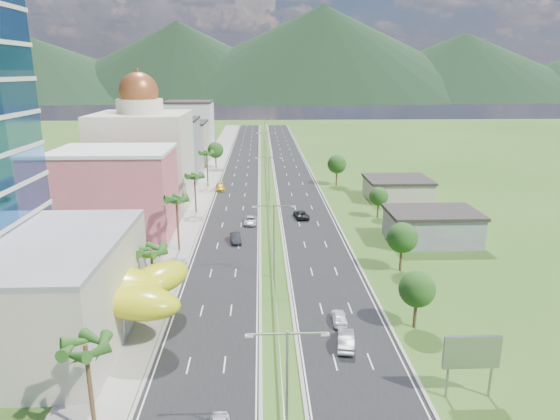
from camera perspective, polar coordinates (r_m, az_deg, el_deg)
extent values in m
plane|color=#2D5119|center=(63.83, -0.43, -11.31)|extent=(500.00, 500.00, 0.00)
cube|color=black|center=(149.80, -4.42, 4.46)|extent=(11.00, 260.00, 0.04)
cube|color=black|center=(149.97, 1.34, 4.52)|extent=(11.00, 260.00, 0.04)
cube|color=gray|center=(150.45, -8.05, 4.42)|extent=(7.00, 260.00, 0.12)
cube|color=gray|center=(131.95, -1.44, 3.24)|extent=(0.08, 216.00, 0.28)
cube|color=gray|center=(232.64, -1.82, 8.57)|extent=(0.10, 0.12, 0.70)
cylinder|color=gray|center=(39.59, 0.80, -20.64)|extent=(0.20, 0.20, 11.00)
cube|color=gray|center=(36.66, -1.49, -14.00)|extent=(2.88, 0.12, 0.12)
cube|color=gray|center=(36.80, 3.14, -13.90)|extent=(2.88, 0.12, 0.12)
cube|color=silver|center=(36.72, -3.55, -14.15)|extent=(0.60, 0.25, 0.18)
cube|color=silver|center=(36.99, 5.17, -13.96)|extent=(0.60, 0.25, 0.18)
cylinder|color=gray|center=(70.88, -0.70, -3.67)|extent=(0.20, 0.20, 11.00)
cube|color=gray|center=(69.28, -1.90, 0.46)|extent=(2.88, 0.12, 0.12)
cube|color=gray|center=(69.36, 0.48, 0.48)|extent=(2.88, 0.12, 0.12)
cube|color=silver|center=(69.31, -2.96, 0.37)|extent=(0.60, 0.25, 0.18)
cube|color=silver|center=(69.45, 1.53, 0.42)|extent=(0.60, 0.25, 0.18)
cylinder|color=gray|center=(109.42, -1.28, 3.27)|extent=(0.20, 0.20, 11.00)
cube|color=gray|center=(108.40, -2.06, 6.00)|extent=(2.88, 0.12, 0.12)
cube|color=gray|center=(108.44, -0.53, 6.01)|extent=(2.88, 0.12, 0.12)
cube|color=silver|center=(108.42, -2.74, 5.94)|extent=(0.60, 0.25, 0.18)
cube|color=silver|center=(108.50, 0.15, 5.96)|extent=(0.60, 0.25, 0.18)
cylinder|color=gray|center=(153.67, -1.58, 6.86)|extent=(0.20, 0.20, 11.00)
cube|color=gray|center=(152.95, -2.14, 8.82)|extent=(2.88, 0.12, 0.12)
cube|color=gray|center=(152.98, -1.05, 8.83)|extent=(2.88, 0.12, 0.12)
cube|color=silver|center=(152.96, -2.63, 8.78)|extent=(0.60, 0.25, 0.18)
cube|color=silver|center=(153.02, -0.56, 8.79)|extent=(0.60, 0.25, 0.18)
cylinder|color=gray|center=(198.27, -1.75, 8.84)|extent=(0.20, 0.20, 11.00)
cube|color=gray|center=(197.70, -2.19, 10.36)|extent=(2.88, 0.12, 0.12)
cube|color=gray|center=(197.73, -1.34, 10.37)|extent=(2.88, 0.12, 0.12)
cube|color=silver|center=(197.71, -2.56, 10.33)|extent=(0.60, 0.25, 0.18)
cube|color=silver|center=(197.76, -0.96, 10.34)|extent=(0.60, 0.25, 0.18)
cylinder|color=gray|center=(65.04, -22.37, -10.09)|extent=(0.50, 0.50, 4.00)
cylinder|color=gray|center=(58.68, -17.45, -12.46)|extent=(0.50, 0.50, 4.00)
cylinder|color=gray|center=(57.37, -22.19, -13.62)|extent=(0.50, 0.50, 4.00)
cylinder|color=gray|center=(62.53, -14.48, -10.41)|extent=(0.50, 0.50, 4.00)
cube|color=#CB5363|center=(95.10, -18.21, 1.82)|extent=(20.00, 15.00, 15.00)
cube|color=beige|center=(116.45, -15.32, 5.73)|extent=(20.00, 20.00, 20.00)
cylinder|color=beige|center=(115.14, -15.73, 11.37)|extent=(10.00, 10.00, 3.00)
sphere|color=brown|center=(114.99, -15.85, 12.86)|extent=(8.40, 8.40, 8.40)
cube|color=gray|center=(140.74, -12.64, 6.71)|extent=(16.00, 15.00, 16.00)
cube|color=#B2AA93|center=(162.41, -11.26, 7.40)|extent=(16.00, 15.00, 13.00)
cube|color=silver|center=(184.69, -10.23, 9.20)|extent=(16.00, 15.00, 18.00)
cylinder|color=gray|center=(50.39, 18.54, -18.12)|extent=(0.24, 0.24, 3.20)
cylinder|color=gray|center=(51.85, 22.88, -17.54)|extent=(0.24, 0.24, 3.20)
cube|color=#D85919|center=(49.55, 21.09, -14.92)|extent=(5.20, 0.35, 3.20)
cube|color=gray|center=(91.03, 16.95, -1.94)|extent=(15.00, 10.00, 5.00)
cube|color=#B2AA93|center=(119.32, 13.26, 2.27)|extent=(14.00, 12.00, 4.40)
cylinder|color=#47301C|center=(44.87, -20.82, -18.88)|extent=(0.36, 0.36, 8.50)
cylinder|color=#47301C|center=(65.48, -14.30, -7.49)|extent=(0.36, 0.36, 7.50)
cylinder|color=#47301C|center=(83.70, -11.60, -1.66)|extent=(0.36, 0.36, 9.00)
cylinder|color=#47301C|center=(105.77, -9.65, 1.78)|extent=(0.36, 0.36, 8.00)
cylinder|color=#47301C|center=(129.94, -8.31, 4.59)|extent=(0.36, 0.36, 8.80)
cylinder|color=#47301C|center=(154.77, -7.35, 5.66)|extent=(0.40, 0.40, 4.90)
sphere|color=#244F18|center=(154.26, -7.39, 6.81)|extent=(4.90, 4.90, 4.90)
cylinder|color=#47301C|center=(61.04, 15.21, -11.03)|extent=(0.40, 0.40, 4.20)
sphere|color=#244F18|center=(59.90, 15.39, -8.72)|extent=(4.20, 4.20, 4.20)
cylinder|color=#47301C|center=(76.71, 13.66, -5.16)|extent=(0.40, 0.40, 4.55)
sphere|color=#244F18|center=(75.74, 13.80, -3.09)|extent=(4.55, 4.55, 4.55)
cylinder|color=#47301C|center=(103.33, 11.13, 0.19)|extent=(0.40, 0.40, 3.85)
sphere|color=#244F18|center=(102.71, 11.20, 1.52)|extent=(3.85, 3.85, 3.85)
cylinder|color=#47301C|center=(131.10, 6.48, 3.88)|extent=(0.40, 0.40, 4.90)
sphere|color=#244F18|center=(130.50, 6.52, 5.24)|extent=(4.90, 4.90, 4.90)
imported|color=black|center=(87.39, -5.09, -3.18)|extent=(2.36, 5.04, 1.60)
imported|color=#B8BCC1|center=(97.49, -3.42, -1.19)|extent=(2.45, 5.22, 1.44)
imported|color=gold|center=(125.90, -6.84, 2.62)|extent=(2.80, 5.55, 1.54)
imported|color=white|center=(60.85, 6.78, -12.07)|extent=(1.79, 4.19, 1.41)
imported|color=#989B9F|center=(56.20, 7.55, -14.49)|extent=(2.49, 5.13, 1.62)
imported|color=black|center=(101.34, 2.43, -0.50)|extent=(3.21, 5.73, 1.51)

